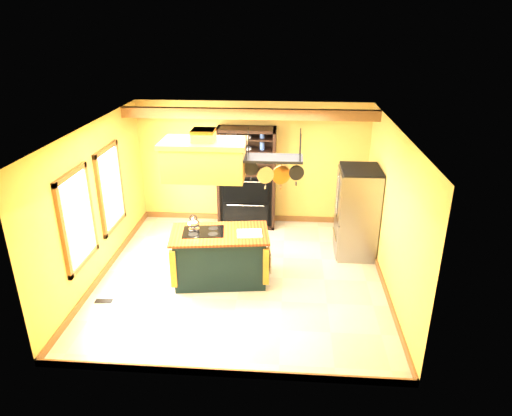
# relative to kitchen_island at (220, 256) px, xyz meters

# --- Properties ---
(floor) EXTENTS (5.00, 5.00, 0.00)m
(floor) POSITION_rel_kitchen_island_xyz_m (0.35, 0.13, -0.47)
(floor) COLOR beige
(floor) RESTS_ON ground
(ceiling) EXTENTS (5.00, 5.00, 0.00)m
(ceiling) POSITION_rel_kitchen_island_xyz_m (0.35, 0.13, 2.23)
(ceiling) COLOR white
(ceiling) RESTS_ON wall_back
(wall_back) EXTENTS (5.00, 0.02, 2.70)m
(wall_back) POSITION_rel_kitchen_island_xyz_m (0.35, 2.63, 0.88)
(wall_back) COLOR gold
(wall_back) RESTS_ON floor
(wall_front) EXTENTS (5.00, 0.02, 2.70)m
(wall_front) POSITION_rel_kitchen_island_xyz_m (0.35, -2.37, 0.88)
(wall_front) COLOR gold
(wall_front) RESTS_ON floor
(wall_left) EXTENTS (0.02, 5.00, 2.70)m
(wall_left) POSITION_rel_kitchen_island_xyz_m (-2.15, 0.13, 0.88)
(wall_left) COLOR gold
(wall_left) RESTS_ON floor
(wall_right) EXTENTS (0.02, 5.00, 2.70)m
(wall_right) POSITION_rel_kitchen_island_xyz_m (2.85, 0.13, 0.88)
(wall_right) COLOR gold
(wall_right) RESTS_ON floor
(ceiling_beam) EXTENTS (5.00, 0.15, 0.20)m
(ceiling_beam) POSITION_rel_kitchen_island_xyz_m (0.35, 1.83, 2.12)
(ceiling_beam) COLOR olive
(ceiling_beam) RESTS_ON ceiling
(window_near) EXTENTS (0.06, 1.06, 1.56)m
(window_near) POSITION_rel_kitchen_island_xyz_m (-2.11, -0.67, 0.93)
(window_near) COLOR olive
(window_near) RESTS_ON wall_left
(window_far) EXTENTS (0.06, 1.06, 1.56)m
(window_far) POSITION_rel_kitchen_island_xyz_m (-2.11, 0.73, 0.93)
(window_far) COLOR olive
(window_far) RESTS_ON wall_left
(kitchen_island) EXTENTS (1.77, 1.13, 1.11)m
(kitchen_island) POSITION_rel_kitchen_island_xyz_m (0.00, 0.00, 0.00)
(kitchen_island) COLOR black
(kitchen_island) RESTS_ON floor
(range_hood) EXTENTS (1.36, 0.77, 0.80)m
(range_hood) POSITION_rel_kitchen_island_xyz_m (-0.20, -0.00, 1.77)
(range_hood) COLOR gold
(range_hood) RESTS_ON ceiling
(pot_rack) EXTENTS (0.97, 0.46, 0.90)m
(pot_rack) POSITION_rel_kitchen_island_xyz_m (0.91, 0.00, 1.70)
(pot_rack) COLOR black
(pot_rack) RESTS_ON ceiling
(refrigerator) EXTENTS (0.74, 0.87, 1.71)m
(refrigerator) POSITION_rel_kitchen_island_xyz_m (2.46, 1.18, 0.36)
(refrigerator) COLOR gray
(refrigerator) RESTS_ON floor
(hutch) EXTENTS (1.24, 0.57, 2.20)m
(hutch) POSITION_rel_kitchen_island_xyz_m (0.25, 2.39, 0.39)
(hutch) COLOR black
(hutch) RESTS_ON floor
(floor_register) EXTENTS (0.29, 0.14, 0.01)m
(floor_register) POSITION_rel_kitchen_island_xyz_m (-1.82, -0.82, -0.46)
(floor_register) COLOR black
(floor_register) RESTS_ON floor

